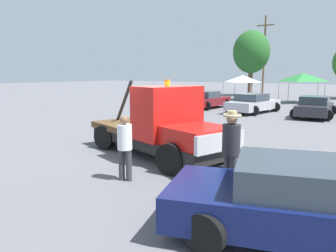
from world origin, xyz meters
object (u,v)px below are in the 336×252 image
Objects in this scene: parked_car_silver at (253,103)px; canopy_tent_green at (303,77)px; parked_car_olive at (161,98)px; parked_car_charcoal at (315,107)px; utility_pole at (264,53)px; tow_truck at (162,128)px; tree_right at (251,52)px; person_at_hood at (125,144)px; person_near_truck at (231,145)px; canopy_tent_white at (243,79)px; foreground_car at (312,203)px; parked_car_maroon at (207,100)px.

canopy_tent_green is at bearing 2.36° from parked_car_silver.
parked_car_charcoal is (12.04, -0.26, -0.00)m from parked_car_olive.
parked_car_silver is 0.49× the size of utility_pole.
tow_truck is at bearing 167.19° from parked_car_charcoal.
parked_car_silver is 0.62× the size of tree_right.
canopy_tent_green is (-1.59, 26.01, 1.39)m from person_at_hood.
canopy_tent_white reaches higher than person_near_truck.
person_near_truck reaches higher than foreground_car.
person_near_truck is at bearing -10.84° from tow_truck.
person_at_hood is 0.37× the size of parked_car_maroon.
parked_car_olive is at bearing 114.20° from foreground_car.
canopy_tent_white is 0.30× the size of utility_pole.
canopy_tent_white is at bearing 8.12° from parked_car_maroon.
parked_car_silver is at bearing 83.33° from parked_car_charcoal.
tree_right reaches higher than canopy_tent_green.
foreground_car is 1.15× the size of parked_car_maroon.
foreground_car and parked_car_charcoal have the same top height.
tow_truck is 2.09× the size of canopy_tent_white.
parked_car_olive is 12.04m from parked_car_charcoal.
tree_right is at bearing 28.29° from parked_car_charcoal.
canopy_tent_white is (-7.47, 26.06, 1.19)m from person_at_hood.
person_near_truck reaches higher than parked_car_silver.
parked_car_charcoal is 0.57× the size of tree_right.
tow_truck is 3.22× the size of person_near_truck.
foreground_car is 1.54× the size of canopy_tent_green.
tow_truck is 13.74m from parked_car_silver.
canopy_tent_white is 10.87m from utility_pole.
canopy_tent_green is (-1.02, 23.57, 1.38)m from tow_truck.
parked_car_olive is 1.61× the size of canopy_tent_white.
person_at_hood is 0.22× the size of tree_right.
foreground_car is (5.19, -3.00, -0.33)m from tow_truck.
person_at_hood is (0.57, -2.44, -0.00)m from tow_truck.
canopy_tent_green reaches higher than person_at_hood.
parked_car_maroon and parked_car_silver have the same top height.
parked_car_charcoal is (8.13, -1.02, -0.00)m from parked_car_maroon.
tow_truck reaches higher than parked_car_silver.
parked_car_olive and parked_car_silver have the same top height.
foreground_car is at bearing 84.72° from person_near_truck.
canopy_tent_green is (-6.20, 26.57, 1.71)m from foreground_car.
person_at_hood is 15.91m from parked_car_charcoal.
tow_truck is at bearing -154.07° from parked_car_maroon.
tow_truck is at bearing -73.73° from canopy_tent_white.
canopy_tent_white is (-0.82, 9.21, 1.51)m from parked_car_maroon.
tree_right reaches higher than parked_car_charcoal.
foreground_car is at bearing 67.41° from person_at_hood.
canopy_tent_green is (5.06, 9.15, 1.71)m from parked_car_maroon.
utility_pole is (1.71, 20.30, 4.59)m from parked_car_olive.
utility_pole is (0.26, 3.87, 0.02)m from tree_right.
parked_car_charcoal is (-3.13, 16.40, -0.00)m from foreground_car.
canopy_tent_green is 12.99m from utility_pole.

